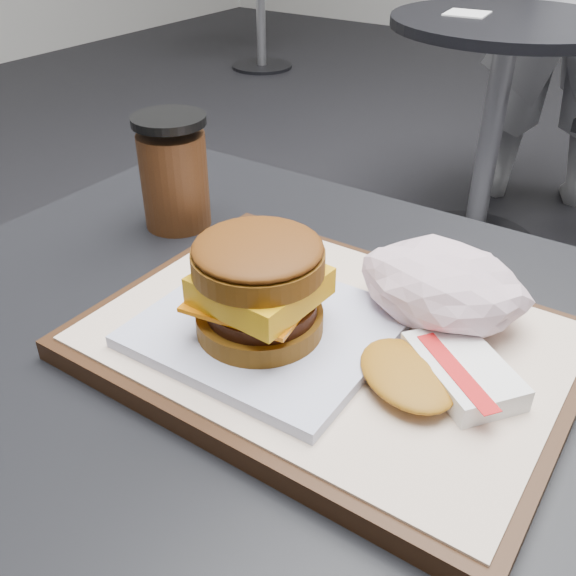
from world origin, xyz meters
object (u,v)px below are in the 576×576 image
at_px(serving_tray, 328,342).
at_px(breakfast_sandwich, 262,296).
at_px(coffee_cup, 174,175).
at_px(customer_table, 302,488).
at_px(hash_brown, 438,372).
at_px(neighbor_table, 499,86).
at_px(crumpled_wrapper, 443,286).

relative_size(serving_tray, breakfast_sandwich, 1.97).
relative_size(serving_tray, coffee_cup, 3.06).
height_order(customer_table, serving_tray, serving_tray).
distance_m(customer_table, hash_brown, 0.25).
xyz_separation_m(customer_table, neighbor_table, (-0.35, 1.65, -0.03)).
height_order(serving_tray, breakfast_sandwich, breakfast_sandwich).
height_order(serving_tray, neighbor_table, serving_tray).
height_order(customer_table, neighbor_table, customer_table).
distance_m(breakfast_sandwich, coffee_cup, 0.26).
bearing_deg(crumpled_wrapper, coffee_cup, 174.40).
bearing_deg(neighbor_table, coffee_cup, -85.79).
height_order(coffee_cup, neighbor_table, coffee_cup).
bearing_deg(hash_brown, crumpled_wrapper, 111.84).
xyz_separation_m(customer_table, coffee_cup, (-0.24, 0.10, 0.24)).
bearing_deg(serving_tray, coffee_cup, 158.15).
xyz_separation_m(hash_brown, neighbor_table, (-0.47, 1.66, -0.25)).
height_order(customer_table, hash_brown, hash_brown).
bearing_deg(breakfast_sandwich, crumpled_wrapper, 45.47).
bearing_deg(hash_brown, serving_tray, 175.17).
bearing_deg(serving_tray, hash_brown, -4.83).
relative_size(hash_brown, coffee_cup, 1.09).
bearing_deg(customer_table, coffee_cup, 156.43).
bearing_deg(neighbor_table, customer_table, -78.02).
xyz_separation_m(customer_table, serving_tray, (0.02, -0.00, 0.20)).
bearing_deg(serving_tray, customer_table, 177.63).
height_order(crumpled_wrapper, neighbor_table, crumpled_wrapper).
height_order(breakfast_sandwich, crumpled_wrapper, breakfast_sandwich).
relative_size(crumpled_wrapper, coffee_cup, 1.10).
relative_size(customer_table, breakfast_sandwich, 4.16).
bearing_deg(coffee_cup, neighbor_table, 94.21).
distance_m(customer_table, breakfast_sandwich, 0.25).
bearing_deg(neighbor_table, serving_tray, -77.26).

